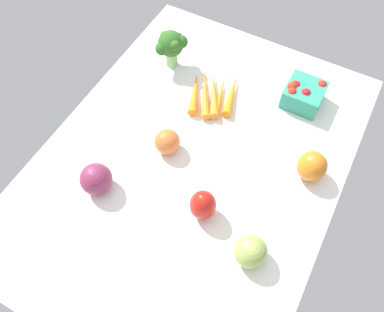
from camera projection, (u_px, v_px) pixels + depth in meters
The scene contains 9 objects.
tablecloth at pixel (192, 162), 106.18cm from camera, with size 104.00×76.00×2.00cm, color white.
carrot_bunch at pixel (213, 94), 115.56cm from camera, with size 20.06×17.61×2.97cm.
heirloom_tomato_orange at pixel (168, 141), 104.33cm from camera, with size 6.92×6.92×6.92cm, color orange.
heirloom_tomato_green at pixel (250, 251), 88.32cm from camera, with size 7.80×7.80×7.80cm, color #98AF54.
bell_pepper_orange at pixel (312, 166), 99.37cm from camera, with size 7.59×7.59×8.55cm, color orange.
bell_pepper_red at pixel (203, 205), 93.50cm from camera, with size 6.47×6.47×9.08cm, color red.
red_onion_near_basket at pixel (96, 179), 97.71cm from camera, with size 8.11×8.11×8.11cm, color #842E50.
berry_basket at pixel (303, 94), 112.82cm from camera, with size 10.55×10.55×7.18cm.
broccoli_head at pixel (171, 45), 116.91cm from camera, with size 9.55×9.09×12.24cm.
Camera 1 is at (47.63, 25.71, 92.36)cm, focal length 36.89 mm.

